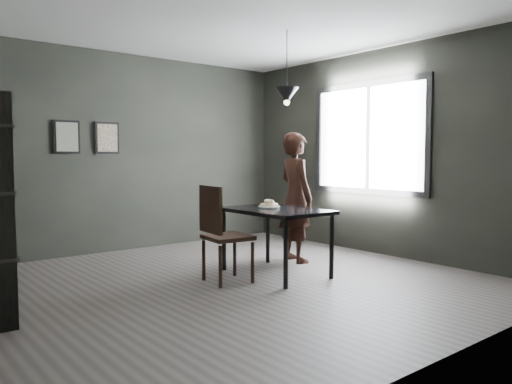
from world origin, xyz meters
TOP-DOWN VIEW (x-y plane):
  - ground at (0.00, 0.00)m, footprint 5.00×5.00m
  - back_wall at (0.00, 2.50)m, footprint 5.00×0.10m
  - ceiling at (0.00, 0.00)m, footprint 5.00×5.00m
  - window_assembly at (2.47, 0.20)m, footprint 0.04×1.96m
  - cafe_table at (0.60, 0.00)m, footprint 0.80×1.20m
  - white_plate at (0.62, 0.14)m, footprint 0.23×0.23m
  - donut_pile at (0.62, 0.14)m, footprint 0.21×0.21m
  - woman at (1.28, 0.38)m, footprint 0.52×0.67m
  - wood_chair at (-0.12, 0.08)m, footprint 0.50×0.50m
  - pendant_lamp at (0.85, 0.10)m, footprint 0.28×0.28m
  - framed_print_left at (-0.90, 2.47)m, footprint 0.34×0.04m
  - framed_print_right at (-0.35, 2.47)m, footprint 0.34×0.04m

SIDE VIEW (x-z plane):
  - ground at x=0.00m, z-range 0.00..0.00m
  - wood_chair at x=-0.12m, z-range 0.07..1.11m
  - cafe_table at x=0.60m, z-range 0.30..1.05m
  - white_plate at x=0.62m, z-range 0.75..0.76m
  - donut_pile at x=0.62m, z-range 0.75..0.84m
  - woman at x=1.28m, z-range 0.00..1.65m
  - back_wall at x=0.00m, z-range 0.00..2.80m
  - window_assembly at x=2.47m, z-range 0.82..2.38m
  - framed_print_left at x=-0.90m, z-range 1.38..1.82m
  - framed_print_right at x=-0.35m, z-range 1.38..1.82m
  - pendant_lamp at x=0.85m, z-range 1.62..2.48m
  - ceiling at x=0.00m, z-range 2.79..2.81m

